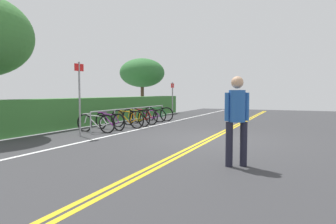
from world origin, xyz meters
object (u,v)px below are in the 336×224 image
(bicycle_6, at_px, (158,114))
(bicycle_2, at_px, (127,119))
(bicycle_4, at_px, (143,116))
(sign_post_near, at_px, (79,92))
(bike_rack, at_px, (134,112))
(pedestrian, at_px, (237,114))
(tree_mid, at_px, (142,73))
(sign_post_far, at_px, (172,97))
(bicycle_0, at_px, (96,123))
(bicycle_1, at_px, (110,121))
(bicycle_5, at_px, (149,116))
(bicycle_3, at_px, (136,117))

(bicycle_6, bearing_deg, bicycle_2, -177.45)
(bicycle_2, relative_size, bicycle_4, 1.01)
(sign_post_near, bearing_deg, bike_rack, 0.71)
(bicycle_6, relative_size, pedestrian, 0.96)
(bicycle_6, relative_size, tree_mid, 0.43)
(bike_rack, distance_m, bicycle_4, 0.80)
(bike_rack, xyz_separation_m, bicycle_4, (0.76, -0.06, -0.23))
(bike_rack, height_order, sign_post_far, sign_post_far)
(bike_rack, height_order, bicycle_2, bike_rack)
(tree_mid, bearing_deg, bicycle_4, -151.07)
(bike_rack, height_order, bicycle_0, bike_rack)
(bike_rack, relative_size, bicycle_4, 3.44)
(bicycle_1, bearing_deg, sign_post_near, -175.12)
(bicycle_6, height_order, tree_mid, tree_mid)
(tree_mid, bearing_deg, sign_post_far, -133.94)
(bicycle_0, xyz_separation_m, bicycle_1, (0.87, -0.01, -0.00))
(sign_post_near, bearing_deg, bicycle_5, 2.04)
(bike_rack, relative_size, bicycle_5, 3.62)
(tree_mid, bearing_deg, bicycle_0, -160.35)
(bicycle_2, distance_m, bicycle_3, 0.76)
(bicycle_1, height_order, bicycle_5, bicycle_1)
(bicycle_6, xyz_separation_m, sign_post_far, (1.35, -0.24, 0.88))
(bicycle_0, height_order, bicycle_2, bicycle_2)
(bike_rack, bearing_deg, bicycle_4, -4.29)
(bike_rack, distance_m, sign_post_near, 3.71)
(bike_rack, bearing_deg, sign_post_far, -3.36)
(bike_rack, xyz_separation_m, bicycle_1, (-1.66, 0.12, -0.27))
(bicycle_0, bearing_deg, bicycle_1, -0.75)
(bike_rack, distance_m, bicycle_6, 2.53)
(bicycle_5, bearing_deg, sign_post_far, -9.91)
(bicycle_6, xyz_separation_m, tree_mid, (5.23, 3.79, 2.52))
(bicycle_0, height_order, bicycle_5, bicycle_0)
(bicycle_3, xyz_separation_m, pedestrian, (-5.62, -5.50, 0.66))
(bicycle_0, bearing_deg, bicycle_4, -3.30)
(bicycle_0, relative_size, bicycle_6, 1.00)
(bicycle_2, relative_size, bicycle_5, 1.06)
(bike_rack, relative_size, bicycle_1, 3.54)
(bicycle_6, bearing_deg, bicycle_1, 178.57)
(bicycle_1, distance_m, tree_mid, 10.42)
(bicycle_3, relative_size, sign_post_far, 0.84)
(bicycle_6, distance_m, sign_post_near, 6.22)
(bicycle_6, bearing_deg, sign_post_near, -179.42)
(bicycle_6, bearing_deg, bicycle_5, 170.68)
(pedestrian, xyz_separation_m, sign_post_near, (2.05, 5.58, 0.44))
(bicycle_2, xyz_separation_m, bicycle_6, (3.30, 0.15, -0.01))
(bicycle_3, distance_m, sign_post_near, 3.74)
(bicycle_2, relative_size, tree_mid, 0.45)
(bicycle_2, distance_m, pedestrian, 7.37)
(pedestrian, distance_m, sign_post_far, 10.94)
(bicycle_4, height_order, sign_post_far, sign_post_far)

